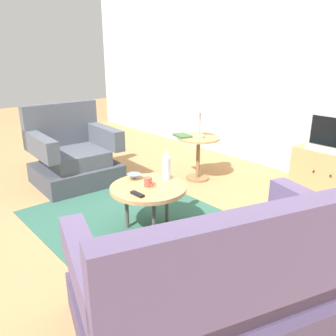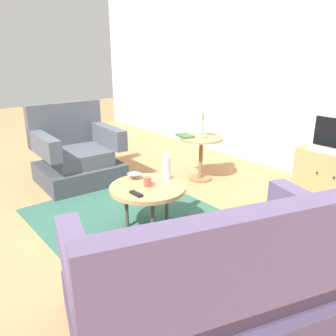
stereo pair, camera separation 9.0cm
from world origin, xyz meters
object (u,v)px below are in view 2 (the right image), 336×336
object	(u,v)px
armchair	(76,156)
book	(185,136)
side_table	(201,149)
mug	(148,182)
bowl	(134,176)
couch	(220,282)
coffee_table	(148,190)
table_lamp	(203,106)
vase	(166,165)
tv_stand	(335,173)
tv_remote_dark	(136,194)

from	to	relation	value
armchair	book	world-z (taller)	armchair
side_table	mug	size ratio (longest dim) A/B	4.82
armchair	side_table	bearing A→B (deg)	145.08
bowl	book	xyz separation A→B (m)	(-0.57, 1.16, 0.11)
couch	book	bearing A→B (deg)	70.34
coffee_table	mug	world-z (taller)	mug
coffee_table	book	bearing A→B (deg)	124.54
table_lamp	vase	world-z (taller)	table_lamp
couch	tv_stand	bearing A→B (deg)	29.81
vase	mug	size ratio (longest dim) A/B	2.52
armchair	couch	xyz separation A→B (m)	(2.83, -0.42, -0.03)
armchair	mug	world-z (taller)	armchair
tv_stand	armchair	bearing A→B (deg)	-137.27
table_lamp	tv_stand	bearing A→B (deg)	33.64
vase	tv_stand	bearing A→B (deg)	70.32
side_table	book	xyz separation A→B (m)	(-0.15, -0.14, 0.16)
couch	mug	distance (m)	1.27
bowl	tv_stand	bearing A→B (deg)	67.70
vase	book	distance (m)	1.20
side_table	tv_stand	world-z (taller)	side_table
side_table	table_lamp	distance (m)	0.54
mug	tv_remote_dark	distance (m)	0.22
side_table	mug	bearing A→B (deg)	-63.42
couch	mug	world-z (taller)	couch
tv_stand	mug	world-z (taller)	mug
tv_stand	book	world-z (taller)	book
mug	bowl	xyz separation A→B (m)	(-0.23, 0.01, -0.02)
couch	side_table	size ratio (longest dim) A/B	3.48
couch	side_table	xyz separation A→B (m)	(-1.86, 1.66, 0.11)
book	vase	bearing A→B (deg)	-36.21
couch	tv_remote_dark	size ratio (longest dim) A/B	13.35
bowl	tv_remote_dark	xyz separation A→B (m)	(0.33, -0.20, -0.02)
vase	tv_remote_dark	xyz separation A→B (m)	(0.13, -0.43, -0.13)
coffee_table	mug	bearing A→B (deg)	41.40
tv_remote_dark	book	size ratio (longest dim) A/B	0.56
side_table	book	world-z (taller)	book
tv_remote_dark	book	bearing A→B (deg)	121.55
tv_remote_dark	side_table	bearing A→B (deg)	114.61
coffee_table	tv_stand	bearing A→B (deg)	73.18
tv_stand	tv_remote_dark	xyz separation A→B (m)	(-0.56, -2.36, 0.20)
table_lamp	vase	bearing A→B (deg)	-60.32
vase	table_lamp	bearing A→B (deg)	119.68
table_lamp	book	distance (m)	0.43
couch	tv_remote_dark	bearing A→B (deg)	99.02
couch	tv_stand	distance (m)	2.59
mug	tv_remote_dark	xyz separation A→B (m)	(0.10, -0.19, -0.03)
side_table	couch	bearing A→B (deg)	-41.77
mug	book	xyz separation A→B (m)	(-0.80, 1.17, 0.09)
coffee_table	vase	bearing A→B (deg)	97.78
armchair	couch	world-z (taller)	armchair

